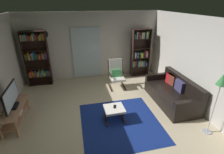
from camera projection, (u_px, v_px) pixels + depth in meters
name	position (u px, v px, depth m)	size (l,w,h in m)	color
ground_plane	(106.00, 118.00, 4.66)	(7.02, 7.02, 0.00)	#C8B694
wall_back	(92.00, 46.00, 6.69)	(5.60, 0.06, 2.60)	beige
wall_right	(201.00, 66.00, 4.68)	(0.06, 6.00, 2.60)	beige
glass_door_panel	(87.00, 53.00, 6.69)	(1.10, 0.01, 2.00)	silver
area_rug	(120.00, 122.00, 4.49)	(2.03, 2.08, 0.01)	navy
tv_stand	(15.00, 112.00, 4.38)	(0.44, 1.30, 0.48)	tan
television	(11.00, 97.00, 4.19)	(0.20, 0.97, 0.58)	black
bookshelf_near_tv	(37.00, 58.00, 6.13)	(0.84, 0.30, 2.02)	black
bookshelf_near_sofa	(140.00, 53.00, 6.96)	(0.75, 0.30, 1.96)	black
leather_sofa	(173.00, 93.00, 5.30)	(0.92, 1.93, 0.82)	black
lounge_armchair	(116.00, 73.00, 6.17)	(0.57, 0.66, 1.02)	black
ottoman	(114.00, 110.00, 4.46)	(0.53, 0.49, 0.38)	white
tv_remote	(115.00, 107.00, 4.47)	(0.04, 0.14, 0.02)	black
cell_phone	(115.00, 106.00, 4.48)	(0.07, 0.14, 0.01)	black
floor_lamp_by_sofa	(221.00, 85.00, 3.63)	(0.22, 0.22, 1.57)	#A5A5AD
wall_clock	(44.00, 34.00, 6.05)	(0.29, 0.03, 0.29)	silver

